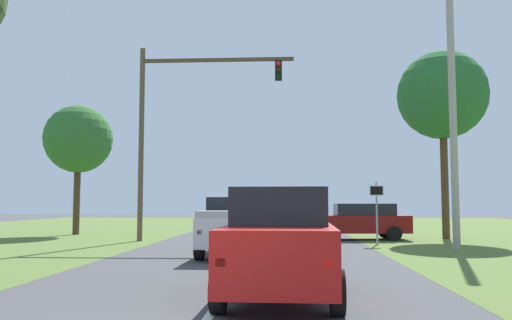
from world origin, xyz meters
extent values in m
plane|color=#424244|center=(0.00, 9.82, 0.00)|extent=(120.00, 120.00, 0.00)
cube|color=#9E1411|center=(1.11, 4.26, 0.86)|extent=(2.03, 5.01, 1.01)
cube|color=black|center=(1.11, 4.50, 1.70)|extent=(1.75, 3.12, 0.67)
cube|color=red|center=(0.26, 1.83, 0.91)|extent=(0.14, 0.06, 0.12)
cube|color=red|center=(1.81, 1.78, 0.91)|extent=(0.14, 0.06, 0.12)
cylinder|color=black|center=(0.21, 5.82, 0.36)|extent=(0.25, 0.73, 0.72)
cylinder|color=black|center=(2.09, 5.77, 0.36)|extent=(0.25, 0.73, 0.72)
cylinder|color=black|center=(0.12, 2.75, 0.36)|extent=(0.25, 0.73, 0.72)
cylinder|color=black|center=(2.01, 2.69, 0.36)|extent=(0.25, 0.73, 0.72)
cube|color=silver|center=(-0.39, 12.12, 0.86)|extent=(2.19, 5.47, 0.92)
cube|color=black|center=(-0.40, 11.85, 1.63)|extent=(1.86, 2.10, 0.62)
cube|color=#B8B8B8|center=(-0.43, 10.44, 1.42)|extent=(2.01, 2.11, 0.20)
cube|color=red|center=(-1.30, 9.46, 0.90)|extent=(0.14, 0.06, 0.12)
cube|color=red|center=(0.39, 9.42, 0.90)|extent=(0.14, 0.06, 0.12)
cylinder|color=black|center=(-1.38, 13.83, 0.40)|extent=(0.27, 0.81, 0.80)
cylinder|color=black|center=(0.68, 13.78, 0.40)|extent=(0.27, 0.81, 0.80)
cylinder|color=black|center=(-1.46, 10.47, 0.40)|extent=(0.27, 0.81, 0.80)
cylinder|color=black|center=(0.60, 10.42, 0.40)|extent=(0.27, 0.81, 0.80)
cylinder|color=brown|center=(-5.50, 18.15, 4.50)|extent=(0.24, 0.24, 8.99)
cube|color=#4C3D2B|center=(-1.95, 18.15, 8.39)|extent=(7.10, 0.16, 0.16)
cube|color=black|center=(0.89, 18.15, 7.84)|extent=(0.32, 0.28, 0.90)
sphere|color=red|center=(0.89, 18.00, 8.14)|extent=(0.22, 0.22, 0.22)
sphere|color=black|center=(0.89, 18.00, 7.84)|extent=(0.22, 0.22, 0.22)
sphere|color=black|center=(0.89, 18.00, 7.54)|extent=(0.22, 0.22, 0.22)
cylinder|color=gray|center=(5.03, 16.73, 1.31)|extent=(0.08, 0.08, 2.61)
cube|color=white|center=(5.03, 16.70, 2.26)|extent=(0.60, 0.03, 0.44)
cube|color=black|center=(5.03, 16.68, 2.26)|extent=(0.52, 0.01, 0.36)
cylinder|color=#4C351E|center=(8.98, 20.45, 2.72)|extent=(0.36, 0.36, 5.44)
sphere|color=#26622B|center=(8.98, 20.45, 7.09)|extent=(4.39, 4.39, 4.39)
cube|color=maroon|center=(4.70, 19.61, 0.75)|extent=(4.61, 2.02, 0.82)
cube|color=black|center=(4.93, 19.62, 1.43)|extent=(2.78, 1.74, 0.55)
cube|color=red|center=(2.43, 20.31, 0.79)|extent=(0.06, 0.14, 0.12)
cube|color=red|center=(2.48, 18.77, 0.79)|extent=(0.06, 0.14, 0.12)
cylinder|color=black|center=(6.08, 20.60, 0.34)|extent=(0.69, 0.25, 0.68)
cylinder|color=black|center=(6.14, 18.72, 0.34)|extent=(0.69, 0.25, 0.68)
cylinder|color=black|center=(3.26, 20.51, 0.34)|extent=(0.69, 0.25, 0.68)
cylinder|color=black|center=(3.32, 18.63, 0.34)|extent=(0.69, 0.25, 0.68)
cylinder|color=#9E998E|center=(7.69, 14.81, 5.11)|extent=(0.28, 0.28, 10.22)
cylinder|color=#4C351E|center=(-10.35, 22.75, 1.94)|extent=(0.36, 0.36, 3.88)
sphere|color=#2F662C|center=(-10.35, 22.75, 5.30)|extent=(3.77, 3.77, 3.77)
camera|label=1|loc=(1.20, -5.76, 1.77)|focal=36.90mm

